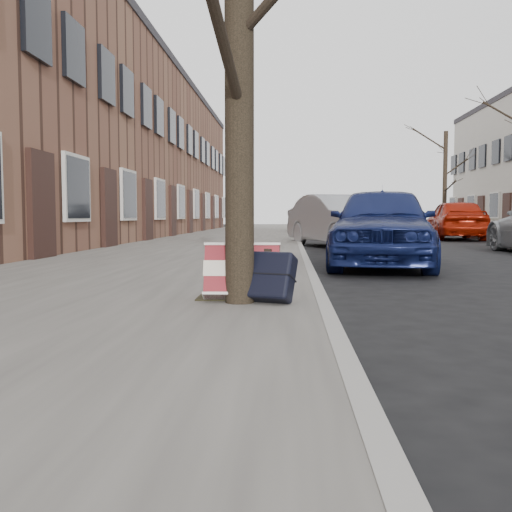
# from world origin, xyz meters

# --- Properties ---
(ground) EXTENTS (120.00, 120.00, 0.00)m
(ground) POSITION_xyz_m (0.00, 0.00, 0.00)
(ground) COLOR black
(ground) RESTS_ON ground
(near_sidewalk) EXTENTS (5.00, 70.00, 0.12)m
(near_sidewalk) POSITION_xyz_m (-3.70, 15.00, 0.06)
(near_sidewalk) COLOR slate
(near_sidewalk) RESTS_ON ground
(house_near) EXTENTS (6.80, 40.00, 7.00)m
(house_near) POSITION_xyz_m (-9.60, 16.00, 3.50)
(house_near) COLOR brown
(house_near) RESTS_ON ground
(dirt_patch) EXTENTS (0.85, 0.85, 0.02)m
(dirt_patch) POSITION_xyz_m (-2.00, 1.20, 0.13)
(dirt_patch) COLOR black
(dirt_patch) RESTS_ON near_sidewalk
(suitcase_red) EXTENTS (0.70, 0.40, 0.53)m
(suitcase_red) POSITION_xyz_m (-1.99, 0.83, 0.38)
(suitcase_red) COLOR maroon
(suitcase_red) RESTS_ON near_sidewalk
(suitcase_navy) EXTENTS (0.70, 0.55, 0.48)m
(suitcase_navy) POSITION_xyz_m (-1.82, 0.75, 0.36)
(suitcase_navy) COLOR black
(suitcase_navy) RESTS_ON near_sidewalk
(car_near_front) EXTENTS (2.35, 4.47, 1.45)m
(car_near_front) POSITION_xyz_m (0.07, 5.79, 0.72)
(car_near_front) COLOR #121C4F
(car_near_front) RESTS_ON ground
(car_near_mid) EXTENTS (3.08, 4.89, 1.52)m
(car_near_mid) POSITION_xyz_m (-0.09, 12.09, 0.76)
(car_near_mid) COLOR #97999F
(car_near_mid) RESTS_ON ground
(car_near_back) EXTENTS (3.50, 5.75, 1.49)m
(car_near_back) POSITION_xyz_m (0.06, 24.03, 0.75)
(car_near_back) COLOR #3B3B40
(car_near_back) RESTS_ON ground
(car_far_back) EXTENTS (2.17, 4.62, 1.53)m
(car_far_back) POSITION_xyz_m (4.75, 17.76, 0.76)
(car_far_back) COLOR #991706
(car_far_back) RESTS_ON ground
(tree_far_c) EXTENTS (0.24, 0.24, 5.52)m
(tree_far_c) POSITION_xyz_m (7.20, 28.41, 2.88)
(tree_far_c) COLOR black
(tree_far_c) RESTS_ON far_sidewalk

